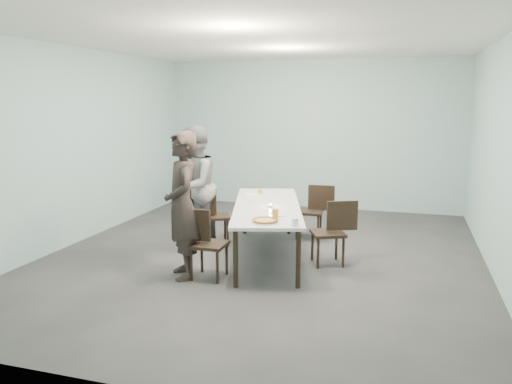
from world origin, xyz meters
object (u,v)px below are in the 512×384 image
(chair_near_left, at_px, (203,239))
(amber_tumbler, at_px, (260,192))
(pizza, at_px, (265,221))
(side_plate, at_px, (280,215))
(chair_far_left, at_px, (210,212))
(chair_far_right, at_px, (314,208))
(diner_near, at_px, (182,205))
(chair_near_right, at_px, (334,228))
(table, at_px, (267,209))
(tealight, at_px, (270,206))
(beer_glass, at_px, (275,215))
(water_tumbler, at_px, (295,222))
(diner_far, at_px, (194,186))

(chair_near_left, relative_size, amber_tumbler, 10.88)
(pizza, bearing_deg, side_plate, 78.84)
(chair_far_left, distance_m, pizza, 1.85)
(chair_far_right, height_order, diner_near, diner_near)
(side_plate, bearing_deg, chair_near_right, 39.84)
(table, height_order, amber_tumbler, amber_tumbler)
(chair_far_right, relative_size, tealight, 15.54)
(chair_far_right, bearing_deg, tealight, 71.02)
(table, xyz_separation_m, chair_near_right, (0.96, -0.06, -0.19))
(side_plate, height_order, tealight, tealight)
(pizza, bearing_deg, beer_glass, 43.67)
(side_plate, bearing_deg, tealight, 119.15)
(chair_far_right, xyz_separation_m, tealight, (-0.38, -1.28, 0.27))
(chair_far_left, distance_m, chair_near_right, 2.00)
(water_tumbler, bearing_deg, table, 121.07)
(chair_near_right, bearing_deg, pizza, 29.47)
(table, height_order, beer_glass, beer_glass)
(chair_near_right, distance_m, tealight, 0.91)
(diner_far, xyz_separation_m, water_tumbler, (1.86, -1.31, -0.12))
(chair_near_right, height_order, tealight, chair_near_right)
(chair_near_left, bearing_deg, chair_near_right, 32.97)
(diner_near, distance_m, beer_glass, 1.16)
(table, distance_m, chair_near_right, 0.98)
(chair_near_left, xyz_separation_m, side_plate, (0.86, 0.48, 0.25))
(chair_near_left, height_order, diner_near, diner_near)
(chair_near_left, distance_m, water_tumbler, 1.20)
(diner_near, xyz_separation_m, diner_far, (-0.44, 1.36, -0.01))
(chair_far_left, xyz_separation_m, water_tumbler, (1.64, -1.39, 0.29))
(chair_near_right, relative_size, pizza, 2.56)
(chair_far_right, xyz_separation_m, diner_far, (-1.69, -0.88, 0.41))
(water_tumbler, bearing_deg, amber_tumbler, 118.02)
(chair_near_right, bearing_deg, side_plate, 16.54)
(chair_near_right, relative_size, side_plate, 4.83)
(chair_near_right, height_order, diner_near, diner_near)
(chair_near_left, height_order, chair_far_right, same)
(table, distance_m, side_plate, 0.67)
(diner_near, xyz_separation_m, side_plate, (1.11, 0.53, -0.16))
(chair_near_left, distance_m, side_plate, 1.02)
(pizza, height_order, tealight, tealight)
(chair_far_left, height_order, tealight, chair_far_left)
(beer_glass, bearing_deg, pizza, -136.33)
(chair_near_left, distance_m, diner_near, 0.49)
(water_tumbler, bearing_deg, chair_far_left, 139.69)
(chair_near_right, height_order, side_plate, chair_near_right)
(amber_tumbler, bearing_deg, chair_near_right, -31.59)
(tealight, bearing_deg, amber_tumbler, 114.69)
(table, height_order, chair_near_right, chair_near_right)
(chair_far_left, relative_size, diner_far, 0.48)
(beer_glass, height_order, tealight, beer_glass)
(diner_far, distance_m, pizza, 1.93)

